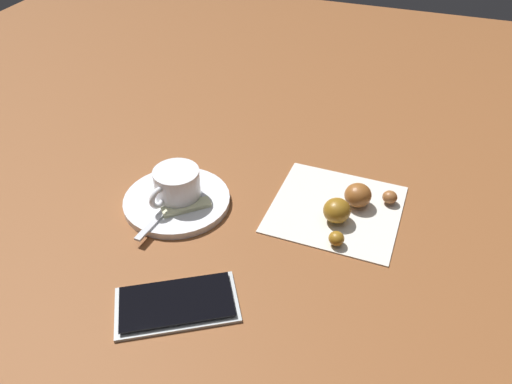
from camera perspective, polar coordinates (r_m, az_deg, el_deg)
ground_plane at (r=0.71m, az=-0.16°, el=-1.70°), size 1.80×1.80×0.00m
saucer at (r=0.73m, az=-8.84°, el=-0.98°), size 0.15×0.15×0.01m
espresso_cup at (r=0.71m, az=-8.89°, el=0.81°), size 0.06×0.08×0.05m
teaspoon at (r=0.71m, az=-9.32°, el=-1.05°), size 0.03×0.13×0.01m
sugar_packet at (r=0.70m, az=-7.81°, el=-1.67°), size 0.06×0.06×0.01m
napkin at (r=0.72m, az=8.94°, el=-1.82°), size 0.18×0.17×0.00m
croissant at (r=0.70m, az=10.48°, el=-1.40°), size 0.09×0.13×0.03m
cell_phone at (r=0.60m, az=-8.88°, el=-12.23°), size 0.16×0.13×0.01m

